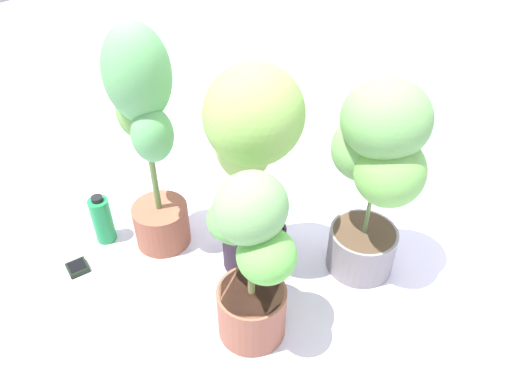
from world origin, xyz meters
TOP-DOWN VIEW (x-y plane):
  - ground_plane at (0.00, 0.00)m, footprint 8.00×8.00m
  - potted_plant_back_right at (0.37, 0.42)m, footprint 0.44×0.42m
  - potted_plant_front_left at (-0.33, -0.06)m, footprint 0.31×0.28m
  - potted_plant_front_right at (0.27, -0.12)m, footprint 0.41×0.29m
  - potted_plant_center at (0.03, 0.13)m, footprint 0.39×0.39m
  - hygrometer_box at (-0.44, -0.41)m, footprint 0.09×0.09m
  - nutrient_bottle at (-0.52, -0.23)m, footprint 0.09×0.09m

SIDE VIEW (x-z plane):
  - ground_plane at x=0.00m, z-range 0.00..0.00m
  - hygrometer_box at x=-0.44m, z-range 0.00..0.03m
  - nutrient_bottle at x=-0.52m, z-range -0.01..0.23m
  - potted_plant_front_right at x=0.27m, z-range 0.02..0.72m
  - potted_plant_back_right at x=0.37m, z-range 0.08..0.92m
  - potted_plant_center at x=0.03m, z-range 0.11..0.99m
  - potted_plant_front_left at x=-0.33m, z-range 0.08..1.04m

